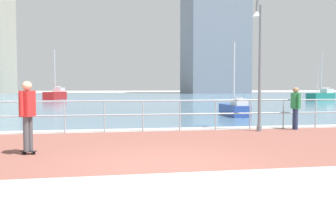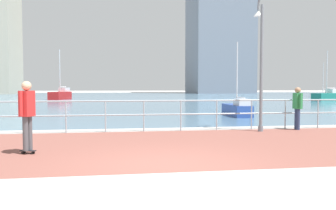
% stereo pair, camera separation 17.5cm
% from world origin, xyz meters
% --- Properties ---
extents(ground, '(220.00, 220.00, 0.00)m').
position_xyz_m(ground, '(0.00, 40.00, 0.00)').
color(ground, '#ADAAA5').
extents(brick_paving, '(28.00, 6.16, 0.01)m').
position_xyz_m(brick_paving, '(0.00, 2.52, 0.00)').
color(brick_paving, brown).
rests_on(brick_paving, ground).
extents(harbor_water, '(180.00, 88.00, 0.00)m').
position_xyz_m(harbor_water, '(0.00, 50.60, 0.00)').
color(harbor_water, slate).
rests_on(harbor_water, ground).
extents(waterfront_railing, '(25.25, 0.06, 1.17)m').
position_xyz_m(waterfront_railing, '(-0.00, 5.60, 0.80)').
color(waterfront_railing, '#9EADB7').
rests_on(waterfront_railing, ground).
extents(lamppost, '(0.36, 0.81, 5.27)m').
position_xyz_m(lamppost, '(4.34, 5.16, 2.91)').
color(lamppost, slate).
rests_on(lamppost, ground).
extents(skateboarder, '(0.41, 0.54, 1.80)m').
position_xyz_m(skateboarder, '(-3.16, 1.78, 1.09)').
color(skateboarder, black).
rests_on(skateboarder, ground).
extents(bystander, '(0.25, 0.55, 1.65)m').
position_xyz_m(bystander, '(5.92, 5.25, 0.97)').
color(bystander, navy).
rests_on(bystander, ground).
extents(sailboat_blue, '(3.70, 3.23, 5.30)m').
position_xyz_m(sailboat_blue, '(29.57, 39.83, 0.51)').
color(sailboat_blue, white).
rests_on(sailboat_blue, ground).
extents(sailboat_yellow, '(1.02, 3.02, 4.21)m').
position_xyz_m(sailboat_yellow, '(5.78, 11.54, 0.40)').
color(sailboat_yellow, '#284799').
rests_on(sailboat_yellow, ground).
extents(sailboat_navy, '(2.47, 4.94, 6.65)m').
position_xyz_m(sailboat_navy, '(-8.59, 40.42, 0.64)').
color(sailboat_navy, '#B21E1E').
rests_on(sailboat_navy, ground).
extents(sailboat_teal, '(4.43, 3.03, 6.01)m').
position_xyz_m(sailboat_teal, '(24.24, 31.00, 0.57)').
color(sailboat_teal, '#197266').
rests_on(sailboat_teal, ground).
extents(tower_beige, '(15.31, 16.30, 42.94)m').
position_xyz_m(tower_beige, '(26.29, 82.79, 20.64)').
color(tower_beige, slate).
rests_on(tower_beige, ground).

